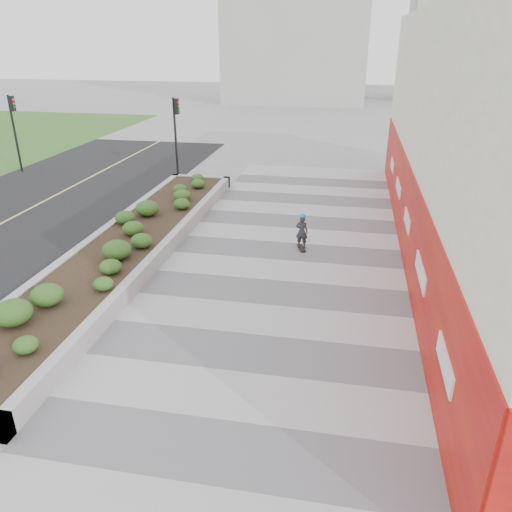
{
  "coord_description": "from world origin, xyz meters",
  "views": [
    {
      "loc": [
        1.92,
        -8.16,
        7.02
      ],
      "look_at": [
        -0.58,
        5.11,
        1.1
      ],
      "focal_mm": 35.0,
      "sensor_mm": 36.0,
      "label": 1
    }
  ],
  "objects_px": {
    "planter": "(129,242)",
    "traffic_signal_near": "(176,126)",
    "traffic_signal_far": "(14,122)",
    "skateboarder": "(302,231)"
  },
  "relations": [
    {
      "from": "traffic_signal_near",
      "to": "skateboarder",
      "type": "xyz_separation_m",
      "value": [
        7.67,
        -9.02,
        -2.07
      ]
    },
    {
      "from": "traffic_signal_far",
      "to": "skateboarder",
      "type": "relative_size",
      "value": 3.09
    },
    {
      "from": "traffic_signal_far",
      "to": "skateboarder",
      "type": "bearing_deg",
      "value": -26.8
    },
    {
      "from": "planter",
      "to": "traffic_signal_far",
      "type": "distance_m",
      "value": 15.0
    },
    {
      "from": "traffic_signal_near",
      "to": "traffic_signal_far",
      "type": "xyz_separation_m",
      "value": [
        -9.2,
        -0.5,
        0.0
      ]
    },
    {
      "from": "planter",
      "to": "traffic_signal_near",
      "type": "xyz_separation_m",
      "value": [
        -1.73,
        10.5,
        2.34
      ]
    },
    {
      "from": "skateboarder",
      "to": "planter",
      "type": "bearing_deg",
      "value": 176.2
    },
    {
      "from": "planter",
      "to": "traffic_signal_near",
      "type": "height_order",
      "value": "traffic_signal_near"
    },
    {
      "from": "traffic_signal_near",
      "to": "traffic_signal_far",
      "type": "relative_size",
      "value": 1.0
    },
    {
      "from": "planter",
      "to": "skateboarder",
      "type": "xyz_separation_m",
      "value": [
        5.94,
        1.48,
        0.27
      ]
    }
  ]
}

